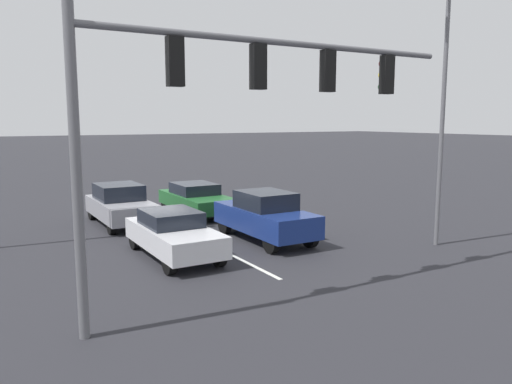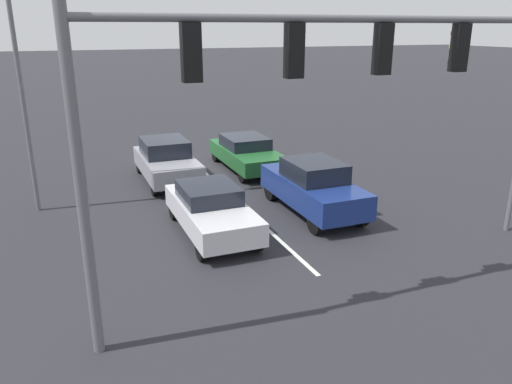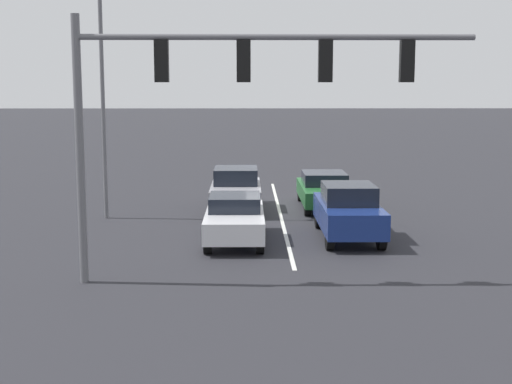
# 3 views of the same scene
# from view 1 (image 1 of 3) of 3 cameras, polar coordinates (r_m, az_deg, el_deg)

# --- Properties ---
(ground_plane) EXTENTS (240.00, 240.00, 0.00)m
(ground_plane) POSITION_cam_1_polar(r_m,az_deg,el_deg) (21.92, -11.76, -2.67)
(ground_plane) COLOR #28282D
(lane_stripe_left_divider) EXTENTS (0.12, 16.09, 0.01)m
(lane_stripe_left_divider) POSITION_cam_1_polar(r_m,az_deg,el_deg) (20.03, -9.88, -3.63)
(lane_stripe_left_divider) COLOR silver
(lane_stripe_left_divider) RESTS_ON ground_plane
(car_navy_leftlane_front) EXTENTS (1.74, 4.38, 1.68)m
(car_navy_leftlane_front) POSITION_cam_1_polar(r_m,az_deg,el_deg) (17.00, 1.04, -2.71)
(car_navy_leftlane_front) COLOR navy
(car_navy_leftlane_front) RESTS_ON ground_plane
(car_silver_midlane_front) EXTENTS (1.72, 4.20, 1.39)m
(car_silver_midlane_front) POSITION_cam_1_polar(r_m,az_deg,el_deg) (15.15, -9.42, -4.69)
(car_silver_midlane_front) COLOR silver
(car_silver_midlane_front) RESTS_ON ground_plane
(car_darkgreen_leftlane_second) EXTENTS (1.85, 4.50, 1.35)m
(car_darkgreen_leftlane_second) POSITION_cam_1_polar(r_m,az_deg,el_deg) (21.81, -6.85, -0.74)
(car_darkgreen_leftlane_second) COLOR #1E5928
(car_darkgreen_leftlane_second) RESTS_ON ground_plane
(car_gray_midlane_second) EXTENTS (1.84, 4.25, 1.57)m
(car_gray_midlane_second) POSITION_cam_1_polar(r_m,az_deg,el_deg) (20.33, -15.22, -1.37)
(car_gray_midlane_second) COLOR gray
(car_gray_midlane_second) RESTS_ON ground_plane
(traffic_signal_gantry) EXTENTS (9.20, 0.37, 6.26)m
(traffic_signal_gantry) POSITION_cam_1_polar(r_m,az_deg,el_deg) (10.60, -2.70, 11.41)
(traffic_signal_gantry) COLOR slate
(traffic_signal_gantry) RESTS_ON ground_plane
(street_lamp_left_shoulder) EXTENTS (1.75, 0.24, 9.06)m
(street_lamp_left_shoulder) POSITION_cam_1_polar(r_m,az_deg,el_deg) (17.00, 20.36, 11.28)
(street_lamp_left_shoulder) COLOR slate
(street_lamp_left_shoulder) RESTS_ON ground_plane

